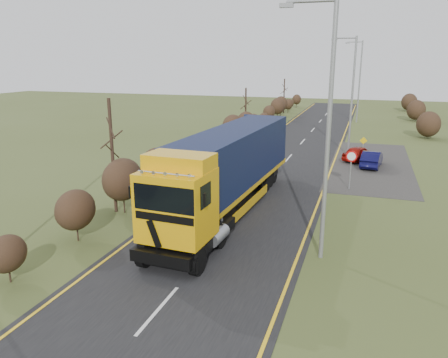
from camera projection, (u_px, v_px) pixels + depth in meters
The scene contains 13 objects.
ground at pixel (202, 259), 17.91m from camera, with size 160.00×160.00×0.00m, color #424E21.
road at pixel (260, 192), 27.07m from camera, with size 8.00×120.00×0.02m, color black.
layby at pixel (371, 164), 34.27m from camera, with size 6.00×18.00×0.02m, color #302D2B.
lane_markings at pixel (259, 193), 26.79m from camera, with size 7.52×116.00×0.01m.
hedgerow at pixel (156, 167), 26.53m from camera, with size 2.24×102.04×6.05m.
lorry at pixel (227, 166), 22.88m from camera, with size 3.35×15.95×4.41m.
car_red_hatchback at pixel (359, 154), 35.23m from camera, with size 1.41×3.51×1.20m, color maroon.
car_blue_sedan at pixel (372, 159), 33.19m from camera, with size 1.30×3.73×1.23m, color black.
streetlight_near at pixel (325, 122), 16.66m from camera, with size 2.14×0.20×10.12m.
streetlight_mid at pixel (351, 91), 36.26m from camera, with size 2.07×0.20×9.78m.
streetlight_far at pixel (359, 78), 55.70m from camera, with size 2.17×0.21×10.26m.
speed_sign at pixel (351, 162), 27.07m from camera, with size 0.69×0.10×2.49m.
warning_board at pixel (363, 145), 36.91m from camera, with size 0.63×0.11×1.64m.
Camera 1 is at (5.99, -15.30, 7.90)m, focal length 35.00 mm.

